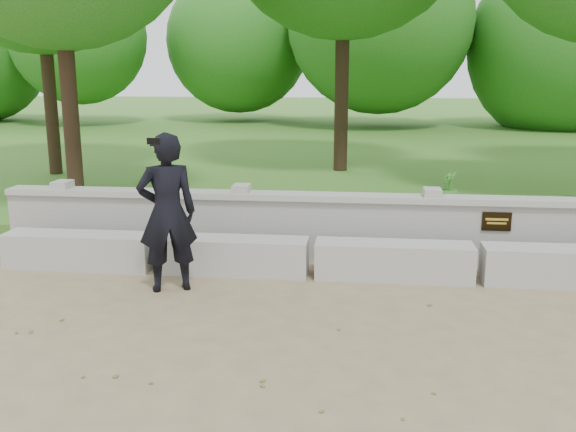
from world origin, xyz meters
name	(u,v)px	position (x,y,z in m)	size (l,w,h in m)	color
ground	(512,348)	(0.00, 0.00, 0.00)	(80.00, 80.00, 0.00)	#8E7B57
lawn	(409,149)	(0.00, 14.00, 0.12)	(40.00, 22.00, 0.25)	#426F27
concrete_bench	(478,264)	(0.00, 1.90, 0.22)	(11.90, 0.45, 0.45)	#A6A49D
parapet_wall	(470,230)	(0.00, 2.60, 0.46)	(12.50, 0.35, 0.90)	#9C9A93
man_main	(167,213)	(-3.59, 1.21, 0.91)	(0.78, 0.73, 1.83)	black
shrub_a	(164,207)	(-4.29, 3.30, 0.51)	(0.28, 0.19, 0.53)	#41862D
shrub_b	(391,212)	(-0.99, 3.35, 0.51)	(0.29, 0.23, 0.53)	#41862D
shrub_d	(449,187)	(0.09, 5.44, 0.52)	(0.30, 0.27, 0.54)	#41862D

